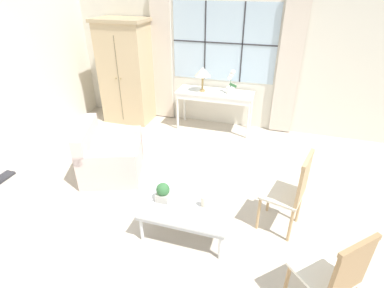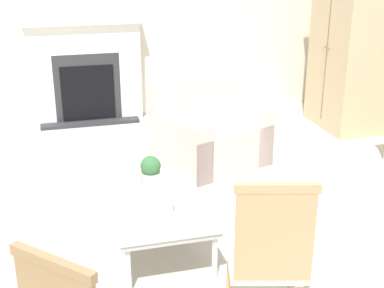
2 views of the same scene
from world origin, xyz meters
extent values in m
plane|color=#BCB2A3|center=(0.00, 0.00, 0.00)|extent=(14.00, 14.00, 0.00)
cube|color=silver|center=(-3.03, 0.60, 1.40)|extent=(0.06, 7.20, 2.80)
cube|color=#2D2D33|center=(-2.83, -0.42, 0.02)|extent=(0.34, 1.22, 0.04)
cube|color=white|center=(-2.91, -0.42, 0.61)|extent=(0.18, 1.35, 1.23)
cube|color=white|center=(-2.88, -0.42, 1.25)|extent=(0.24, 1.43, 0.04)
cube|color=black|center=(-2.81, -0.42, 0.40)|extent=(0.02, 0.65, 0.67)
cube|color=#2D2D33|center=(-2.82, -0.42, 0.46)|extent=(0.01, 0.81, 0.83)
cube|color=tan|center=(-1.90, 2.63, 0.99)|extent=(0.94, 0.64, 1.99)
cube|color=#74644C|center=(-1.90, 2.30, 0.95)|extent=(0.01, 0.01, 1.67)
sphere|color=#997F4C|center=(-1.95, 2.30, 0.99)|extent=(0.03, 0.03, 0.03)
sphere|color=#997F4C|center=(-1.85, 2.30, 0.99)|extent=(0.03, 0.03, 0.03)
cube|color=beige|center=(-1.20, 0.68, 0.22)|extent=(1.13, 1.21, 0.43)
cube|color=beige|center=(-1.52, 0.56, 0.62)|extent=(0.49, 0.97, 0.38)
cube|color=beige|center=(-1.33, 1.04, 0.29)|extent=(0.86, 0.49, 0.57)
cube|color=beige|center=(-1.06, 0.32, 0.29)|extent=(0.86, 0.49, 0.57)
cube|color=beige|center=(1.33, 0.25, 0.48)|extent=(0.54, 0.54, 0.03)
cube|color=tan|center=(1.52, 0.20, 0.75)|extent=(0.14, 0.40, 0.51)
cube|color=tan|center=(1.52, 0.20, 1.03)|extent=(0.15, 0.43, 0.05)
cylinder|color=tan|center=(1.10, 0.11, 0.23)|extent=(0.04, 0.04, 0.46)
cylinder|color=tan|center=(1.19, 0.48, 0.23)|extent=(0.04, 0.04, 0.46)
cube|color=#9E7A51|center=(1.85, -0.89, 0.99)|extent=(0.34, 0.33, 0.05)
cube|color=silver|center=(0.30, -0.17, 0.38)|extent=(1.03, 0.69, 0.03)
cube|color=#B1B3B8|center=(0.30, -0.17, 0.34)|extent=(1.01, 0.67, 0.04)
cylinder|color=silver|center=(-0.17, -0.47, 0.18)|extent=(0.04, 0.04, 0.36)
cylinder|color=silver|center=(0.76, -0.47, 0.18)|extent=(0.04, 0.04, 0.36)
cylinder|color=silver|center=(-0.17, 0.12, 0.18)|extent=(0.04, 0.04, 0.36)
cylinder|color=silver|center=(0.76, 0.12, 0.18)|extent=(0.04, 0.04, 0.36)
cube|color=#BCB7AD|center=(-0.01, -0.16, 0.44)|extent=(0.15, 0.15, 0.10)
sphere|color=#336638|center=(-0.01, -0.16, 0.55)|extent=(0.16, 0.16, 0.16)
cylinder|color=silver|center=(0.49, -0.13, 0.40)|extent=(0.10, 0.10, 0.01)
cylinder|color=beige|center=(0.49, -0.13, 0.47)|extent=(0.07, 0.07, 0.13)
cylinder|color=black|center=(0.49, -0.13, 0.54)|extent=(0.00, 0.00, 0.01)
camera|label=1|loc=(1.13, -2.72, 2.70)|focal=28.00mm
camera|label=2|loc=(3.71, -0.82, 2.17)|focal=50.00mm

